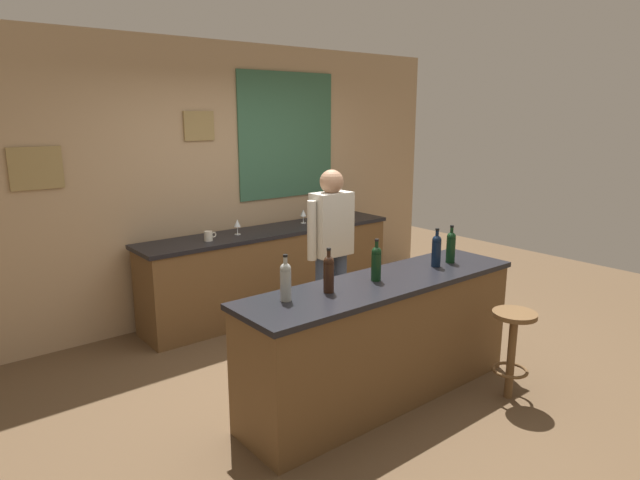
{
  "coord_description": "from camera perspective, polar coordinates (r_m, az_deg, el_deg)",
  "views": [
    {
      "loc": [
        -2.71,
        -3.03,
        2.1
      ],
      "look_at": [
        0.1,
        0.45,
        1.05
      ],
      "focal_mm": 30.6,
      "sensor_mm": 36.0,
      "label": 1
    }
  ],
  "objects": [
    {
      "name": "wine_glass_b",
      "position": [
        6.04,
        -1.76,
        2.8
      ],
      "size": [
        0.07,
        0.07,
        0.16
      ],
      "color": "silver",
      "rests_on": "side_counter"
    },
    {
      "name": "bar_stool",
      "position": [
        4.33,
        19.49,
        -9.85
      ],
      "size": [
        0.32,
        0.32,
        0.68
      ],
      "color": "brown",
      "rests_on": "ground_plane"
    },
    {
      "name": "wine_bottle_a",
      "position": [
        3.49,
        -3.62,
        -4.22
      ],
      "size": [
        0.07,
        0.07,
        0.31
      ],
      "color": "#999E99",
      "rests_on": "bar_counter"
    },
    {
      "name": "back_wall",
      "position": [
        5.79,
        -10.53,
        6.21
      ],
      "size": [
        6.0,
        0.09,
        2.8
      ],
      "color": "tan",
      "rests_on": "ground_plane"
    },
    {
      "name": "coffee_mug",
      "position": [
        5.32,
        -11.57,
        0.42
      ],
      "size": [
        0.12,
        0.08,
        0.09
      ],
      "color": "silver",
      "rests_on": "side_counter"
    },
    {
      "name": "side_counter",
      "position": [
        5.86,
        -5.07,
        -3.2
      ],
      "size": [
        2.87,
        0.56,
        0.9
      ],
      "color": "brown",
      "rests_on": "ground_plane"
    },
    {
      "name": "wine_bottle_b",
      "position": [
        3.64,
        0.92,
        -3.43
      ],
      "size": [
        0.07,
        0.07,
        0.31
      ],
      "color": "black",
      "rests_on": "bar_counter"
    },
    {
      "name": "ground_plane",
      "position": [
        4.58,
        2.68,
        -14.11
      ],
      "size": [
        10.0,
        10.0,
        0.0
      ],
      "primitive_type": "plane",
      "color": "brown"
    },
    {
      "name": "bar_counter",
      "position": [
        4.12,
        6.49,
        -10.32
      ],
      "size": [
        2.31,
        0.6,
        0.92
      ],
      "color": "brown",
      "rests_on": "ground_plane"
    },
    {
      "name": "bartender",
      "position": [
        4.85,
        1.19,
        -0.68
      ],
      "size": [
        0.52,
        0.21,
        1.62
      ],
      "color": "#384766",
      "rests_on": "ground_plane"
    },
    {
      "name": "wine_bottle_d",
      "position": [
        4.35,
        12.08,
        -0.98
      ],
      "size": [
        0.07,
        0.07,
        0.31
      ],
      "color": "black",
      "rests_on": "bar_counter"
    },
    {
      "name": "wine_glass_a",
      "position": [
        5.54,
        -8.65,
        1.7
      ],
      "size": [
        0.07,
        0.07,
        0.16
      ],
      "color": "silver",
      "rests_on": "side_counter"
    },
    {
      "name": "wine_bottle_c",
      "position": [
        3.91,
        5.91,
        -2.32
      ],
      "size": [
        0.07,
        0.07,
        0.31
      ],
      "color": "black",
      "rests_on": "bar_counter"
    },
    {
      "name": "wine_bottle_e",
      "position": [
        4.49,
        13.53,
        -0.61
      ],
      "size": [
        0.07,
        0.07,
        0.31
      ],
      "color": "black",
      "rests_on": "bar_counter"
    }
  ]
}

